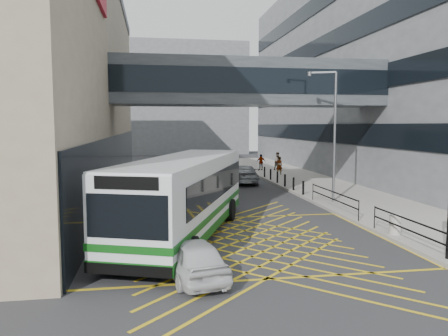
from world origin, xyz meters
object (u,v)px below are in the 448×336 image
litter_bin (395,224)px  pedestrian_b (278,161)px  car_white (192,257)px  pedestrian_c (261,162)px  bus (185,194)px  street_lamp (332,128)px  car_silver (244,174)px  pedestrian_a (279,166)px  car_dark (211,190)px

litter_bin → pedestrian_b: 26.18m
car_white → pedestrian_c: size_ratio=2.54×
car_white → litter_bin: bearing=-170.3°
bus → car_white: bearing=-71.9°
bus → street_lamp: size_ratio=1.58×
car_silver → street_lamp: street_lamp is taller
litter_bin → pedestrian_c: size_ratio=0.52×
pedestrian_b → pedestrian_c: bearing=142.9°
bus → car_silver: (5.94, 16.25, -1.02)m
pedestrian_a → pedestrian_b: pedestrian_b is taller
pedestrian_b → car_dark: bearing=-143.9°
street_lamp → pedestrian_b: 18.48m
car_white → litter_bin: (8.80, 3.42, -0.07)m
pedestrian_c → bus: bearing=67.0°
bus → car_white: bus is taller
car_white → pedestrian_a: size_ratio=2.45×
bus → car_dark: 8.75m
litter_bin → pedestrian_b: size_ratio=0.46×
car_white → pedestrian_a: pedestrian_a is taller
litter_bin → pedestrian_a: 22.22m
car_dark → pedestrian_b: size_ratio=2.46×
car_white → pedestrian_c: (9.72, 29.83, 0.31)m
car_silver → pedestrian_b: size_ratio=2.79×
bus → car_dark: size_ratio=2.75×
car_silver → pedestrian_b: bearing=-117.4°
litter_bin → pedestrian_c: bearing=88.0°
car_white → car_dark: (2.38, 13.53, 0.05)m
car_dark → litter_bin: (6.43, -10.11, -0.12)m
car_silver → pedestrian_c: bearing=-107.4°
bus → pedestrian_b: 26.79m
litter_bin → pedestrian_c: (0.91, 26.42, 0.39)m
car_silver → street_lamp: size_ratio=0.65×
car_dark → car_silver: size_ratio=0.88×
street_lamp → litter_bin: 8.95m
pedestrian_c → car_white: bearing=70.0°
litter_bin → pedestrian_c: pedestrian_c is taller
car_dark → pedestrian_c: (7.34, 16.31, 0.27)m
car_white → car_dark: size_ratio=0.92×
bus → car_silver: size_ratio=2.43×
car_white → pedestrian_a: (10.35, 25.58, 0.34)m
car_silver → car_dark: bearing=70.0°
car_white → pedestrian_b: 31.58m
car_white → car_dark: bearing=-111.4°
car_white → car_silver: 22.24m
street_lamp → litter_bin: size_ratio=9.29×
street_lamp → pedestrian_b: size_ratio=4.27×
bus → car_white: size_ratio=3.00×
car_dark → litter_bin: bearing=138.2°
litter_bin → car_silver: bearing=98.4°
pedestrian_b → pedestrian_a: bearing=-129.3°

